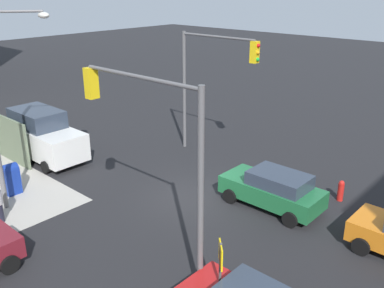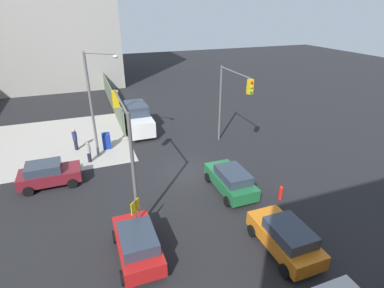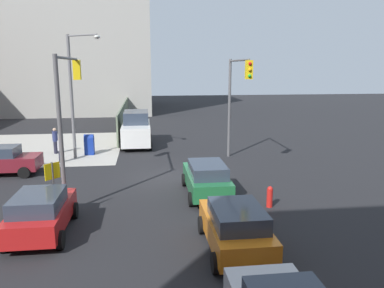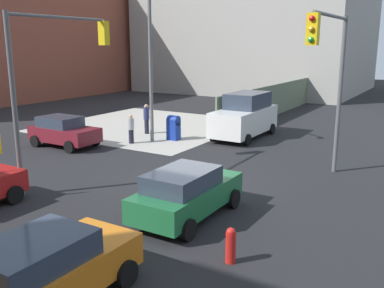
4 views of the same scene
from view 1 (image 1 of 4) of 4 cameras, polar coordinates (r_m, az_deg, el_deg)
name	(u,v)px [view 1 (image 1 of 4)]	position (r m, az deg, el deg)	size (l,w,h in m)	color
ground_plane	(190,198)	(18.98, -0.28, -7.18)	(120.00, 120.00, 0.00)	black
traffic_signal_nw_corner	(152,139)	(12.51, -5.41, 0.64)	(5.05, 0.36, 6.50)	#59595B
traffic_signal_se_corner	(210,72)	(22.34, 2.43, 9.63)	(4.86, 0.36, 6.50)	#59595B
warning_sign_two_way	(220,267)	(12.10, 3.79, -16.08)	(0.48, 0.48, 2.40)	#4C4C4C
mailbox_blue	(11,178)	(20.66, -22.99, -4.18)	(0.56, 0.64, 1.43)	navy
fire_hydrant	(341,190)	(19.64, 19.22, -5.84)	(0.26, 0.26, 0.94)	red
coupe_green	(273,189)	(18.19, 10.78, -5.90)	(4.27, 2.02, 1.62)	#1E6638
van_white_delivery	(42,135)	(24.13, -19.34, 1.15)	(5.40, 2.32, 2.62)	white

